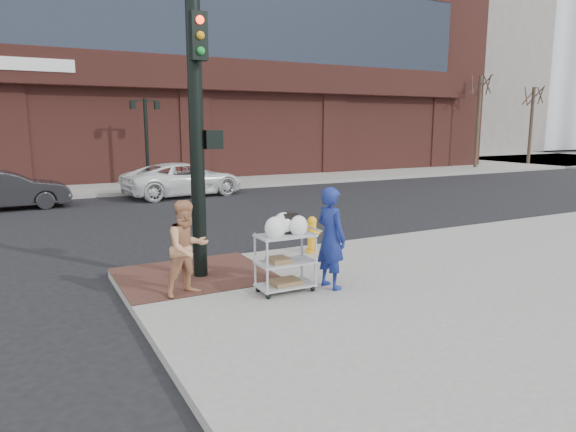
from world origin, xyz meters
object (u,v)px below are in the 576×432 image
pedestrian_tan (187,248)px  sedan_dark (5,190)px  minivan_white (184,179)px  woman_blue (331,238)px  traffic_signal_pole (198,132)px  lamp_post (146,132)px  fire_hydrant (312,234)px  utility_cart (285,257)px

pedestrian_tan → sedan_dark: 12.76m
minivan_white → sedan_dark: bearing=86.1°
woman_blue → pedestrian_tan: 2.45m
traffic_signal_pole → lamp_post: bearing=80.8°
lamp_post → woman_blue: bearing=-92.4°
traffic_signal_pole → minivan_white: (3.25, 12.08, -2.13)m
lamp_post → woman_blue: (-0.71, -16.94, -1.58)m
traffic_signal_pole → minivan_white: bearing=74.9°
woman_blue → minivan_white: 13.87m
minivan_white → traffic_signal_pole: bearing=156.2°
minivan_white → fire_hydrant: size_ratio=6.21×
lamp_post → fire_hydrant: lamp_post is taller
traffic_signal_pole → utility_cart: traffic_signal_pole is taller
traffic_signal_pole → pedestrian_tan: 2.17m
minivan_white → pedestrian_tan: bearing=155.0°
pedestrian_tan → minivan_white: 13.55m
lamp_post → fire_hydrant: size_ratio=4.90×
lamp_post → minivan_white: (0.77, -3.15, -1.91)m
pedestrian_tan → utility_cart: pedestrian_tan is taller
pedestrian_tan → sedan_dark: pedestrian_tan is taller
traffic_signal_pole → woman_blue: 3.04m
traffic_signal_pole → utility_cart: 2.76m
woman_blue → minivan_white: (1.48, 13.79, -0.34)m
pedestrian_tan → utility_cart: size_ratio=1.19×
minivan_white → lamp_post: bearing=5.0°
lamp_post → sedan_dark: (-5.85, -3.72, -1.92)m
traffic_signal_pole → fire_hydrant: size_ratio=6.13×
pedestrian_tan → fire_hydrant: size_ratio=1.97×
sedan_dark → fire_hydrant: (6.13, -10.90, -0.13)m
utility_cart → fire_hydrant: bearing=50.3°
woman_blue → sedan_dark: (-5.14, 13.22, -0.34)m
traffic_signal_pole → sedan_dark: size_ratio=1.19×
utility_cart → fire_hydrant: 2.82m
lamp_post → woman_blue: lamp_post is taller
pedestrian_tan → minivan_white: (3.80, 13.01, -0.25)m
utility_cart → pedestrian_tan: bearing=157.3°
lamp_post → traffic_signal_pole: traffic_signal_pole is taller
lamp_post → pedestrian_tan: bearing=-100.6°
fire_hydrant → lamp_post: bearing=91.1°
sedan_dark → minivan_white: 6.65m
lamp_post → traffic_signal_pole: 15.43m
fire_hydrant → pedestrian_tan: bearing=-155.0°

